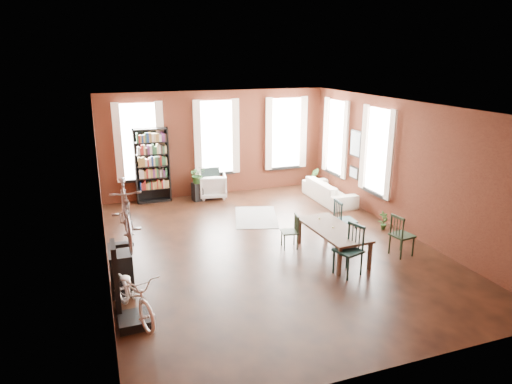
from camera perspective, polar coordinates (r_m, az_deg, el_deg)
name	(u,v)px	position (r m, az deg, el deg)	size (l,w,h in m)	color
room	(270,149)	(10.50, 1.70, 5.34)	(9.00, 9.04, 3.22)	black
dining_table	(332,242)	(10.10, 9.52, -6.17)	(0.85, 1.88, 0.64)	brown
dining_chair_a	(348,251)	(9.26, 11.45, -7.18)	(0.47, 0.47, 1.02)	#17322F
dining_chair_b	(290,232)	(10.35, 4.21, -4.96)	(0.36, 0.36, 0.79)	black
dining_chair_c	(402,235)	(10.43, 17.81, -5.16)	(0.43, 0.43, 0.93)	black
dining_chair_d	(345,221)	(10.89, 11.06, -3.52)	(0.46, 0.46, 0.99)	#183536
bookshelf	(152,166)	(13.72, -12.84, 3.23)	(1.00, 0.32, 2.20)	black
white_armchair	(213,185)	(14.00, -5.42, 0.92)	(0.79, 0.74, 0.82)	white
cream_sofa	(329,188)	(13.78, 9.14, 0.53)	(2.08, 0.61, 0.81)	beige
striped_rug	(256,217)	(12.34, 0.00, -3.16)	(1.10, 1.75, 0.01)	black
bike_trainer	(135,320)	(7.95, -14.89, -15.26)	(0.53, 0.53, 0.15)	black
bike_wall_rack	(116,280)	(8.01, -17.09, -10.48)	(0.16, 0.60, 1.30)	black
console_table	(121,270)	(8.93, -16.50, -9.28)	(0.40, 0.80, 0.80)	black
plant_stand	(197,192)	(13.78, -7.33, 0.03)	(0.28, 0.28, 0.55)	black
plant_by_sofa	(312,186)	(14.81, 7.05, 0.80)	(0.42, 0.75, 0.34)	#305E25
plant_small	(383,226)	(11.93, 15.59, -4.14)	(0.25, 0.47, 0.17)	#2C5522
bicycle_floor	(132,272)	(7.51, -15.28, -9.64)	(0.56, 0.84, 1.60)	white
bicycle_hung	(124,193)	(7.48, -16.15, -0.12)	(0.47, 1.00, 1.66)	#A5A8AD
plant_on_stand	(198,176)	(13.62, -7.31, 1.94)	(0.47, 0.53, 0.41)	#255421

